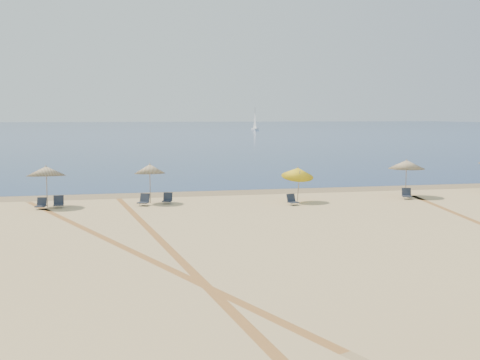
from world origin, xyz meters
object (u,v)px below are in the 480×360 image
at_px(umbrella_4, 406,164).
at_px(chair_3, 59,202).
at_px(umbrella_3, 298,172).
at_px(chair_4, 144,200).
at_px(umbrella_2, 150,169).
at_px(chair_6, 292,200).
at_px(sailboat_0, 255,123).
at_px(umbrella_1, 46,171).
at_px(chair_2, 41,204).
at_px(chair_7, 407,194).
at_px(chair_5, 167,199).

distance_m(umbrella_4, chair_3, 21.68).
xyz_separation_m(umbrella_3, chair_4, (-9.20, 0.65, -1.53)).
height_order(umbrella_2, chair_4, umbrella_2).
height_order(umbrella_4, chair_4, umbrella_4).
bearing_deg(chair_4, umbrella_3, 20.69).
distance_m(chair_6, sailboat_0, 170.33).
height_order(chair_3, chair_6, chair_3).
relative_size(chair_3, chair_6, 0.94).
distance_m(umbrella_1, umbrella_4, 22.27).
relative_size(umbrella_4, chair_6, 3.31).
xyz_separation_m(chair_2, chair_4, (5.74, 0.08, 0.02)).
bearing_deg(chair_2, chair_3, 29.11).
bearing_deg(sailboat_0, chair_7, -101.30).
relative_size(chair_3, chair_7, 0.85).
relative_size(umbrella_4, sailboat_0, 0.31).
bearing_deg(chair_4, sailboat_0, 99.03).
relative_size(umbrella_1, chair_2, 3.41).
height_order(umbrella_2, chair_5, umbrella_2).
xyz_separation_m(umbrella_2, chair_7, (15.95, -1.63, -1.77)).
bearing_deg(umbrella_2, chair_4, -116.28).
bearing_deg(chair_3, chair_2, -165.20).
bearing_deg(chair_7, chair_2, -161.82).
relative_size(umbrella_1, chair_4, 2.86).
relative_size(umbrella_2, chair_6, 3.27).
bearing_deg(umbrella_2, umbrella_4, -2.48).
distance_m(umbrella_1, chair_3, 1.93).
xyz_separation_m(umbrella_4, chair_6, (-8.23, -1.77, -1.82)).
distance_m(chair_4, sailboat_0, 170.86).
height_order(umbrella_4, chair_7, umbrella_4).
relative_size(umbrella_3, sailboat_0, 0.29).
relative_size(umbrella_4, chair_3, 3.52).
height_order(chair_7, sailboat_0, sailboat_0).
relative_size(chair_5, sailboat_0, 0.09).
height_order(umbrella_3, chair_5, umbrella_3).
relative_size(umbrella_3, chair_7, 2.86).
bearing_deg(umbrella_3, chair_5, 172.14).
bearing_deg(umbrella_3, umbrella_4, 5.93).
distance_m(umbrella_2, chair_5, 2.08).
xyz_separation_m(chair_2, chair_5, (7.15, 0.51, 0.00)).
relative_size(umbrella_4, chair_5, 3.23).
bearing_deg(chair_3, chair_7, -5.70).
bearing_deg(chair_7, chair_4, -162.73).
distance_m(umbrella_1, chair_6, 14.32).
height_order(umbrella_1, chair_2, umbrella_1).
height_order(umbrella_3, chair_7, umbrella_3).
bearing_deg(umbrella_1, chair_3, -27.08).
xyz_separation_m(umbrella_1, chair_5, (6.89, -0.13, -1.80)).
height_order(umbrella_1, umbrella_3, umbrella_1).
bearing_deg(chair_3, umbrella_2, 3.89).
bearing_deg(chair_7, sailboat_0, 99.77).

